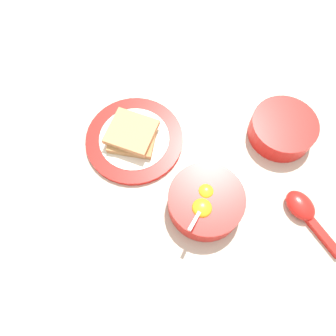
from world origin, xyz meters
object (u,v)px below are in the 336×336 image
at_px(toast_sandwich, 132,135).
at_px(soup_spoon, 304,210).
at_px(toast_plate, 134,139).
at_px(congee_bowl, 283,128).
at_px(egg_bowl, 206,202).

height_order(toast_sandwich, soup_spoon, toast_sandwich).
relative_size(toast_plate, soup_spoon, 1.49).
distance_m(toast_plate, toast_sandwich, 0.02).
bearing_deg(toast_plate, soup_spoon, -89.65).
xyz_separation_m(toast_sandwich, congee_bowl, (0.17, -0.30, -0.00)).
bearing_deg(egg_bowl, congee_bowl, -20.68).
xyz_separation_m(egg_bowl, congee_bowl, (0.24, -0.09, -0.00)).
relative_size(egg_bowl, toast_plate, 0.72).
distance_m(toast_plate, soup_spoon, 0.40).
distance_m(egg_bowl, toast_sandwich, 0.22).
bearing_deg(soup_spoon, congee_bowl, 32.46).
height_order(toast_plate, congee_bowl, congee_bowl).
relative_size(egg_bowl, congee_bowl, 1.09).
distance_m(soup_spoon, congee_bowl, 0.19).
bearing_deg(soup_spoon, toast_sandwich, 90.55).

